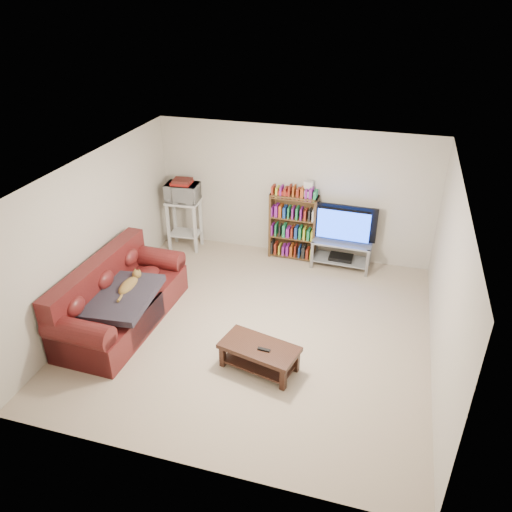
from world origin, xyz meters
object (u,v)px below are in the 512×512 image
(tv_stand, at_px, (342,250))
(sofa, at_px, (118,302))
(coffee_table, at_px, (259,353))
(bookshelf, at_px, (293,226))

(tv_stand, bearing_deg, sofa, -137.03)
(sofa, distance_m, coffee_table, 2.35)
(sofa, xyz_separation_m, bookshelf, (2.07, 2.69, 0.30))
(coffee_table, height_order, tv_stand, tv_stand)
(coffee_table, relative_size, bookshelf, 0.90)
(bookshelf, bearing_deg, sofa, -126.10)
(coffee_table, bearing_deg, tv_stand, 90.60)
(sofa, relative_size, tv_stand, 2.24)
(tv_stand, height_order, bookshelf, bookshelf)
(coffee_table, distance_m, bookshelf, 3.15)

